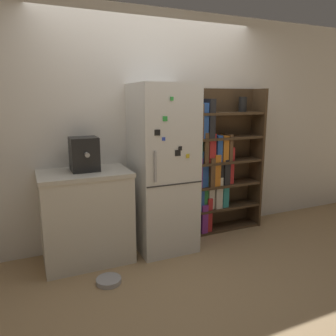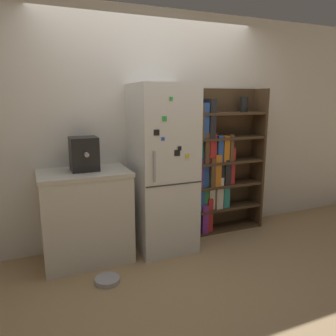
{
  "view_description": "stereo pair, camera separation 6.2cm",
  "coord_description": "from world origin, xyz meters",
  "px_view_note": "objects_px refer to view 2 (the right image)",
  "views": [
    {
      "loc": [
        -1.35,
        -3.04,
        1.64
      ],
      "look_at": [
        0.07,
        0.15,
        0.9
      ],
      "focal_mm": 35.0,
      "sensor_mm": 36.0,
      "label": 1
    },
    {
      "loc": [
        -1.29,
        -3.06,
        1.64
      ],
      "look_at": [
        0.07,
        0.15,
        0.9
      ],
      "focal_mm": 35.0,
      "sensor_mm": 36.0,
      "label": 2
    }
  ],
  "objects_px": {
    "bookshelf": "(215,166)",
    "espresso_machine": "(84,154)",
    "refrigerator": "(163,169)",
    "pet_bowl": "(107,280)"
  },
  "relations": [
    {
      "from": "bookshelf",
      "to": "espresso_machine",
      "type": "height_order",
      "value": "bookshelf"
    },
    {
      "from": "refrigerator",
      "to": "bookshelf",
      "type": "relative_size",
      "value": 1.02
    },
    {
      "from": "bookshelf",
      "to": "espresso_machine",
      "type": "bearing_deg",
      "value": -175.25
    },
    {
      "from": "bookshelf",
      "to": "pet_bowl",
      "type": "xyz_separation_m",
      "value": [
        -1.53,
        -0.7,
        -0.8
      ]
    },
    {
      "from": "bookshelf",
      "to": "pet_bowl",
      "type": "bearing_deg",
      "value": -155.48
    },
    {
      "from": "espresso_machine",
      "to": "pet_bowl",
      "type": "bearing_deg",
      "value": -83.54
    },
    {
      "from": "refrigerator",
      "to": "espresso_machine",
      "type": "distance_m",
      "value": 0.84
    },
    {
      "from": "bookshelf",
      "to": "espresso_machine",
      "type": "distance_m",
      "value": 1.62
    },
    {
      "from": "pet_bowl",
      "to": "refrigerator",
      "type": "bearing_deg",
      "value": 33.93
    },
    {
      "from": "espresso_machine",
      "to": "refrigerator",
      "type": "bearing_deg",
      "value": -4.17
    }
  ]
}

